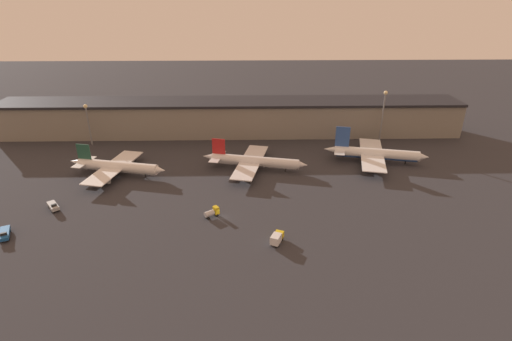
{
  "coord_description": "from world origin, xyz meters",
  "views": [
    {
      "loc": [
        8.81,
        -111.18,
        68.33
      ],
      "look_at": [
        11.67,
        23.11,
        6.0
      ],
      "focal_mm": 28.0,
      "sensor_mm": 36.0,
      "label": 1
    }
  ],
  "objects_px": {
    "airplane_1": "(254,161)",
    "service_vehicle_1": "(212,212)",
    "service_vehicle_3": "(277,238)",
    "service_vehicle_0": "(5,234)",
    "service_vehicle_2": "(53,206)",
    "airplane_2": "(375,154)",
    "airplane_0": "(117,167)"
  },
  "relations": [
    {
      "from": "service_vehicle_0",
      "to": "airplane_0",
      "type": "bearing_deg",
      "value": 129.21
    },
    {
      "from": "airplane_0",
      "to": "airplane_2",
      "type": "bearing_deg",
      "value": 18.48
    },
    {
      "from": "airplane_1",
      "to": "service_vehicle_1",
      "type": "bearing_deg",
      "value": -98.01
    },
    {
      "from": "service_vehicle_0",
      "to": "service_vehicle_2",
      "type": "height_order",
      "value": "service_vehicle_2"
    },
    {
      "from": "airplane_2",
      "to": "service_vehicle_0",
      "type": "bearing_deg",
      "value": -144.42
    },
    {
      "from": "airplane_1",
      "to": "service_vehicle_1",
      "type": "xyz_separation_m",
      "value": [
        -14.06,
        -37.11,
        -1.77
      ]
    },
    {
      "from": "airplane_0",
      "to": "service_vehicle_1",
      "type": "height_order",
      "value": "airplane_0"
    },
    {
      "from": "service_vehicle_2",
      "to": "service_vehicle_3",
      "type": "relative_size",
      "value": 1.05
    },
    {
      "from": "service_vehicle_0",
      "to": "service_vehicle_3",
      "type": "height_order",
      "value": "service_vehicle_3"
    },
    {
      "from": "service_vehicle_0",
      "to": "service_vehicle_2",
      "type": "bearing_deg",
      "value": 130.83
    },
    {
      "from": "service_vehicle_0",
      "to": "airplane_1",
      "type": "bearing_deg",
      "value": 97.59
    },
    {
      "from": "airplane_0",
      "to": "service_vehicle_2",
      "type": "bearing_deg",
      "value": -104.42
    },
    {
      "from": "airplane_1",
      "to": "service_vehicle_0",
      "type": "distance_m",
      "value": 88.78
    },
    {
      "from": "airplane_2",
      "to": "service_vehicle_1",
      "type": "distance_m",
      "value": 78.53
    },
    {
      "from": "airplane_0",
      "to": "service_vehicle_0",
      "type": "relative_size",
      "value": 5.11
    },
    {
      "from": "service_vehicle_0",
      "to": "service_vehicle_1",
      "type": "height_order",
      "value": "service_vehicle_1"
    },
    {
      "from": "service_vehicle_0",
      "to": "service_vehicle_1",
      "type": "relative_size",
      "value": 1.58
    },
    {
      "from": "service_vehicle_1",
      "to": "service_vehicle_3",
      "type": "bearing_deg",
      "value": -73.88
    },
    {
      "from": "service_vehicle_1",
      "to": "service_vehicle_2",
      "type": "xyz_separation_m",
      "value": [
        -53.68,
        5.94,
        -0.4
      ]
    },
    {
      "from": "service_vehicle_0",
      "to": "service_vehicle_2",
      "type": "xyz_separation_m",
      "value": [
        7.37,
        16.13,
        0.06
      ]
    },
    {
      "from": "service_vehicle_1",
      "to": "airplane_1",
      "type": "bearing_deg",
      "value": 32.35
    },
    {
      "from": "airplane_1",
      "to": "airplane_0",
      "type": "bearing_deg",
      "value": -162.43
    },
    {
      "from": "airplane_2",
      "to": "service_vehicle_1",
      "type": "relative_size",
      "value": 8.53
    },
    {
      "from": "service_vehicle_0",
      "to": "service_vehicle_3",
      "type": "xyz_separation_m",
      "value": [
        81.06,
        -4.88,
        0.6
      ]
    },
    {
      "from": "service_vehicle_1",
      "to": "airplane_2",
      "type": "bearing_deg",
      "value": -3.55
    },
    {
      "from": "airplane_0",
      "to": "airplane_1",
      "type": "xyz_separation_m",
      "value": [
        54.1,
        4.58,
        -0.16
      ]
    },
    {
      "from": "airplane_0",
      "to": "airplane_2",
      "type": "xyz_separation_m",
      "value": [
        105.61,
        10.63,
        0.21
      ]
    },
    {
      "from": "airplane_0",
      "to": "service_vehicle_2",
      "type": "distance_m",
      "value": 29.98
    },
    {
      "from": "service_vehicle_2",
      "to": "service_vehicle_3",
      "type": "distance_m",
      "value": 76.63
    },
    {
      "from": "airplane_2",
      "to": "service_vehicle_0",
      "type": "distance_m",
      "value": 137.42
    },
    {
      "from": "service_vehicle_1",
      "to": "service_vehicle_3",
      "type": "xyz_separation_m",
      "value": [
        20.01,
        -15.06,
        0.14
      ]
    },
    {
      "from": "airplane_2",
      "to": "service_vehicle_2",
      "type": "distance_m",
      "value": 124.95
    }
  ]
}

